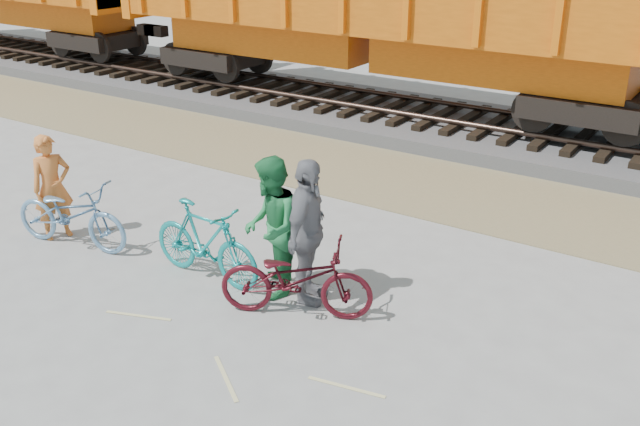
# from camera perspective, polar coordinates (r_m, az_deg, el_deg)

# --- Properties ---
(ground) EXTENTS (120.00, 120.00, 0.00)m
(ground) POSITION_cam_1_polar(r_m,az_deg,el_deg) (9.38, -6.51, -7.81)
(ground) COLOR #9E9E99
(ground) RESTS_ON ground
(gravel_strip) EXTENTS (120.00, 3.00, 0.02)m
(gravel_strip) POSITION_cam_1_polar(r_m,az_deg,el_deg) (13.61, 8.35, 2.25)
(gravel_strip) COLOR #99895F
(gravel_strip) RESTS_ON ground
(ballast_bed) EXTENTS (120.00, 4.00, 0.30)m
(ballast_bed) POSITION_cam_1_polar(r_m,az_deg,el_deg) (16.65, 13.64, 6.24)
(ballast_bed) COLOR slate
(ballast_bed) RESTS_ON ground
(track) EXTENTS (120.00, 2.60, 0.24)m
(track) POSITION_cam_1_polar(r_m,az_deg,el_deg) (16.56, 13.74, 7.31)
(track) COLOR black
(track) RESTS_ON ballast_bed
(bicycle_blue) EXTENTS (2.10, 1.06, 1.05)m
(bicycle_blue) POSITION_cam_1_polar(r_m,az_deg,el_deg) (11.47, -19.31, -0.11)
(bicycle_blue) COLOR #6693BC
(bicycle_blue) RESTS_ON ground
(bicycle_teal) EXTENTS (1.91, 0.59, 1.14)m
(bicycle_teal) POSITION_cam_1_polar(r_m,az_deg,el_deg) (9.97, -9.17, -2.30)
(bicycle_teal) COLOR teal
(bicycle_teal) RESTS_ON ground
(bicycle_maroon) EXTENTS (2.06, 1.43, 1.03)m
(bicycle_maroon) POSITION_cam_1_polar(r_m,az_deg,el_deg) (9.01, -1.92, -5.29)
(bicycle_maroon) COLOR #480E16
(bicycle_maroon) RESTS_ON ground
(person_solo) EXTENTS (0.58, 0.71, 1.67)m
(person_solo) POSITION_cam_1_polar(r_m,az_deg,el_deg) (11.80, -20.63, 1.95)
(person_solo) COLOR orange
(person_solo) RESTS_ON ground
(person_man) EXTENTS (1.12, 1.18, 1.92)m
(person_man) POSITION_cam_1_polar(r_m,az_deg,el_deg) (9.35, -3.94, -1.18)
(person_man) COLOR #258044
(person_man) RESTS_ON ground
(person_woman) EXTENTS (0.77, 1.24, 1.96)m
(person_woman) POSITION_cam_1_polar(r_m,az_deg,el_deg) (9.14, -1.03, -1.55)
(person_woman) COLOR gray
(person_woman) RESTS_ON ground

